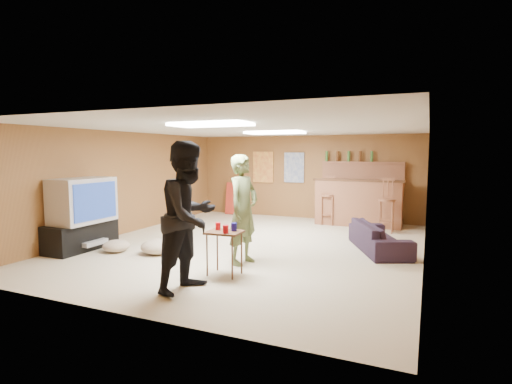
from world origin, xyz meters
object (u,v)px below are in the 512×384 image
at_px(tv_body, 83,200).
at_px(sofa, 379,237).
at_px(tray_table, 224,253).
at_px(bar_counter, 359,203).
at_px(person_olive, 243,209).
at_px(person_black, 189,216).

height_order(tv_body, sofa, tv_body).
bearing_deg(tray_table, sofa, 51.53).
relative_size(tv_body, bar_counter, 0.55).
distance_m(tv_body, person_olive, 3.04).
distance_m(tv_body, person_black, 3.10).
height_order(tv_body, person_olive, person_olive).
distance_m(person_olive, sofa, 2.61).
xyz_separation_m(person_black, tray_table, (0.11, 0.72, -0.63)).
bearing_deg(person_olive, bar_counter, -5.45).
bearing_deg(bar_counter, person_olive, -105.42).
xyz_separation_m(person_olive, person_black, (-0.10, -1.38, 0.09)).
distance_m(tv_body, tray_table, 3.10).
relative_size(bar_counter, person_olive, 1.16).
xyz_separation_m(tv_body, bar_counter, (4.15, 4.45, -0.35)).
bearing_deg(sofa, person_black, 123.19).
xyz_separation_m(bar_counter, tray_table, (-1.12, -4.76, -0.23)).
distance_m(bar_counter, person_olive, 4.27).
bearing_deg(tv_body, person_olive, 6.54).
xyz_separation_m(bar_counter, person_olive, (-1.13, -4.10, 0.31)).
bearing_deg(tv_body, tray_table, -5.84).
height_order(person_black, tray_table, person_black).
bearing_deg(tv_body, sofa, 22.65).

